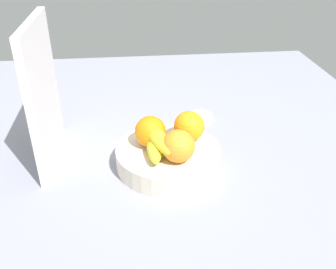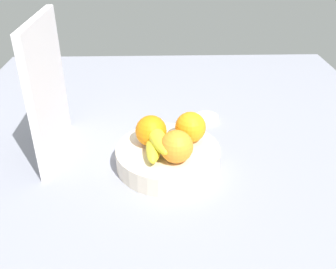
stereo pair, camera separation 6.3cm
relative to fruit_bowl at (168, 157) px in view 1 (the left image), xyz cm
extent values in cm
cube|color=gray|center=(-2.93, -1.82, -4.10)|extent=(180.00, 140.00, 3.00)
cylinder|color=beige|center=(0.00, 0.00, 0.00)|extent=(26.46, 26.46, 5.19)
sphere|color=orange|center=(3.61, -5.86, 6.57)|extent=(7.94, 7.94, 7.94)
sphere|color=orange|center=(1.94, 4.20, 6.57)|extent=(7.94, 7.94, 7.94)
sphere|color=orange|center=(-5.59, -1.62, 6.57)|extent=(7.94, 7.94, 7.94)
ellipsoid|color=yellow|center=(-0.69, 3.47, 4.60)|extent=(17.15, 4.70, 4.00)
ellipsoid|color=yellow|center=(-0.77, 2.95, 6.80)|extent=(17.44, 8.55, 4.00)
cube|color=white|center=(7.58, 30.00, 15.40)|extent=(28.01, 1.90, 36.00)
cylinder|color=white|center=(24.08, -12.80, -1.83)|extent=(7.44, 7.44, 1.53)
camera|label=1|loc=(-79.73, 8.58, 53.77)|focal=40.31mm
camera|label=2|loc=(-80.16, 2.28, 53.77)|focal=40.31mm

